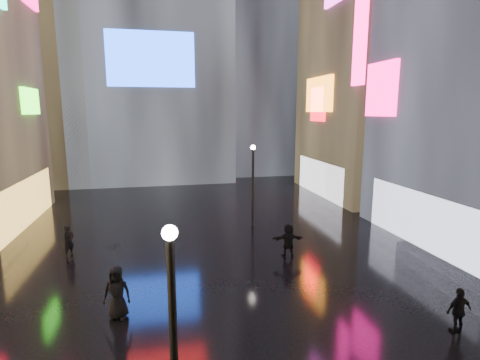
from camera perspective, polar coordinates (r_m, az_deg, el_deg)
name	(u,v)px	position (r m, az deg, el deg)	size (l,w,h in m)	color
ground	(210,242)	(21.41, -4.63, -9.42)	(140.00, 140.00, 0.00)	black
building_right_far	(380,30)	(35.90, 20.52, 20.59)	(10.28, 12.00, 28.00)	black
tower_flank_right	(253,29)	(48.41, 1.99, 22.04)	(12.00, 12.00, 34.00)	black
tower_flank_left	(37,52)	(43.87, -28.53, 16.74)	(10.00, 10.00, 26.00)	black
lamp_near	(173,336)	(7.99, -10.12, -22.42)	(0.30, 0.30, 5.20)	black
lamp_far	(253,181)	(23.54, 1.98, -0.13)	(0.30, 0.30, 5.20)	black
pedestrian_3	(459,311)	(14.94, 30.38, -16.78)	(0.91, 0.38, 1.56)	black
pedestrian_4	(117,293)	(14.44, -18.24, -15.98)	(0.94, 0.61, 1.92)	black
pedestrian_5	(288,240)	(19.21, 7.38, -9.13)	(1.59, 0.51, 1.71)	black
pedestrian_6	(69,241)	(20.98, -24.64, -8.46)	(0.59, 0.39, 1.61)	black
umbrella_2	(115,256)	(13.89, -18.57, -10.86)	(0.92, 0.93, 0.84)	black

